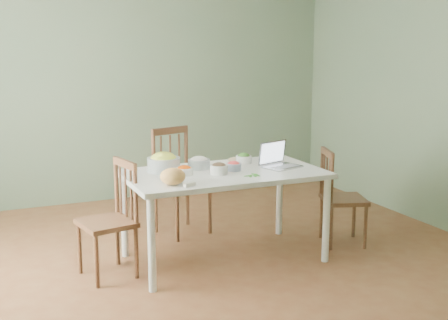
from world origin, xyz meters
name	(u,v)px	position (x,y,z in m)	size (l,w,h in m)	color
floor	(214,267)	(0.00, 0.00, 0.00)	(5.00, 5.00, 0.00)	brown
wall_back	(132,86)	(0.00, 2.50, 1.35)	(5.00, 0.00, 2.70)	slate
wall_front	(445,167)	(0.00, -2.50, 1.35)	(5.00, 0.00, 2.70)	slate
dining_table	(224,216)	(0.15, 0.14, 0.39)	(1.67, 0.94, 0.78)	white
chair_far	(182,182)	(0.07, 0.96, 0.52)	(0.46, 0.44, 1.04)	#3B2514
chair_left	(106,220)	(-0.86, 0.17, 0.47)	(0.41, 0.40, 0.94)	#3B2514
chair_right	(344,197)	(1.34, 0.06, 0.45)	(0.40, 0.38, 0.90)	#3B2514
bread_boule	(173,176)	(-0.40, -0.12, 0.85)	(0.20, 0.20, 0.13)	tan
butter_stick	(190,185)	(-0.30, -0.23, 0.80)	(0.10, 0.03, 0.03)	silver
bowl_squash	(164,162)	(-0.31, 0.35, 0.86)	(0.28, 0.28, 0.16)	yellow
bowl_carrot	(184,170)	(-0.20, 0.16, 0.82)	(0.14, 0.14, 0.08)	#F56800
bowl_onion	(199,163)	(0.00, 0.34, 0.83)	(0.19, 0.19, 0.10)	silver
bowl_mushroom	(219,169)	(0.07, 0.06, 0.83)	(0.15, 0.15, 0.10)	#422C1F
bowl_redpep	(234,166)	(0.25, 0.15, 0.82)	(0.13, 0.13, 0.08)	#B53D25
bowl_broccoli	(244,158)	(0.46, 0.40, 0.83)	(0.14, 0.14, 0.09)	#1E4E1A
flatbread	(239,160)	(0.46, 0.50, 0.79)	(0.20, 0.20, 0.02)	beige
basil_bunch	(251,175)	(0.29, -0.10, 0.79)	(0.17, 0.17, 0.02)	#2A712C
laptop	(283,155)	(0.69, 0.08, 0.89)	(0.32, 0.25, 0.22)	silver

